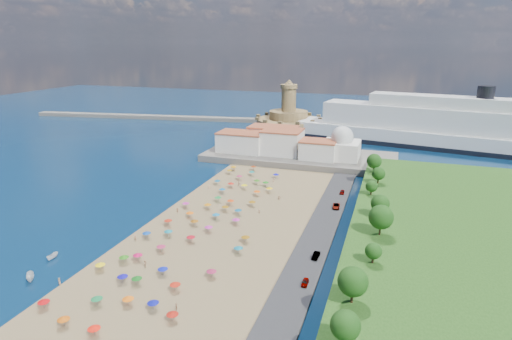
% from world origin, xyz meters
% --- Properties ---
extents(ground, '(700.00, 700.00, 0.00)m').
position_xyz_m(ground, '(0.00, 0.00, 0.00)').
color(ground, '#071938').
rests_on(ground, ground).
extents(terrace, '(90.00, 36.00, 3.00)m').
position_xyz_m(terrace, '(10.00, 73.00, 1.50)').
color(terrace, '#59544C').
rests_on(terrace, ground).
extents(jetty, '(18.00, 70.00, 2.40)m').
position_xyz_m(jetty, '(-12.00, 108.00, 1.20)').
color(jetty, '#59544C').
rests_on(jetty, ground).
extents(breakwater, '(199.03, 34.77, 2.60)m').
position_xyz_m(breakwater, '(-110.00, 153.00, 1.30)').
color(breakwater, '#59544C').
rests_on(breakwater, ground).
extents(waterfront_buildings, '(57.00, 29.00, 11.00)m').
position_xyz_m(waterfront_buildings, '(-3.05, 73.64, 7.88)').
color(waterfront_buildings, silver).
rests_on(waterfront_buildings, terrace).
extents(domed_building, '(16.00, 16.00, 15.00)m').
position_xyz_m(domed_building, '(30.00, 71.00, 8.97)').
color(domed_building, silver).
rests_on(domed_building, terrace).
extents(fortress, '(40.00, 40.00, 32.40)m').
position_xyz_m(fortress, '(-12.00, 138.00, 6.68)').
color(fortress, olive).
rests_on(fortress, ground).
extents(cruise_ship, '(155.22, 48.94, 33.57)m').
position_xyz_m(cruise_ship, '(73.83, 121.71, 9.94)').
color(cruise_ship, black).
rests_on(cruise_ship, ground).
extents(beach_parasols, '(32.76, 116.82, 2.20)m').
position_xyz_m(beach_parasols, '(-1.07, -10.58, 2.15)').
color(beach_parasols, gray).
rests_on(beach_parasols, beach).
extents(beachgoers, '(34.94, 99.05, 1.90)m').
position_xyz_m(beachgoers, '(-1.79, 0.45, 1.12)').
color(beachgoers, tan).
rests_on(beachgoers, beach).
extents(moored_boats, '(5.89, 14.19, 1.75)m').
position_xyz_m(moored_boats, '(-27.39, -49.75, 0.82)').
color(moored_boats, white).
rests_on(moored_boats, ground).
extents(parked_cars, '(2.63, 68.62, 1.35)m').
position_xyz_m(parked_cars, '(36.00, 0.92, 1.35)').
color(parked_cars, gray).
rests_on(parked_cars, promenade).
extents(hillside_trees, '(11.25, 109.00, 8.18)m').
position_xyz_m(hillside_trees, '(48.65, -9.96, 10.25)').
color(hillside_trees, '#382314').
rests_on(hillside_trees, hillside).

